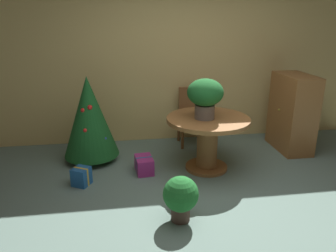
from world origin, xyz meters
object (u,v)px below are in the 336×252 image
potted_plant (181,196)px  gift_box_blue (81,177)px  gift_box_purple (144,165)px  round_dining_table (208,134)px  flower_vase (205,95)px  holiday_tree (89,117)px  wooden_chair_far (192,113)px  wooden_cabinet (292,113)px

potted_plant → gift_box_blue: bearing=140.0°
gift_box_purple → round_dining_table: bearing=-0.4°
round_dining_table → gift_box_blue: (-1.60, -0.22, -0.38)m
flower_vase → gift_box_purple: flower_vase is taller
holiday_tree → gift_box_blue: holiday_tree is taller
flower_vase → wooden_chair_far: (0.06, 0.98, -0.51)m
round_dining_table → gift_box_purple: size_ratio=3.19×
flower_vase → potted_plant: size_ratio=1.08×
gift_box_purple → wooden_cabinet: (2.26, 0.48, 0.47)m
holiday_tree → potted_plant: holiday_tree is taller
holiday_tree → wooden_cabinet: bearing=-0.1°
wooden_cabinet → gift_box_purple: bearing=-167.9°
wooden_cabinet → potted_plant: 2.56m
round_dining_table → wooden_chair_far: (0.00, 0.95, 0.02)m
flower_vase → wooden_chair_far: bearing=86.6°
wooden_chair_far → potted_plant: 2.14m
round_dining_table → potted_plant: 1.25m
flower_vase → potted_plant: bearing=-114.7°
round_dining_table → flower_vase: (-0.06, -0.02, 0.53)m
round_dining_table → holiday_tree: 1.61m
wooden_cabinet → potted_plant: (-1.98, -1.59, -0.30)m
round_dining_table → wooden_cabinet: bearing=19.0°
round_dining_table → flower_vase: size_ratio=2.12×
round_dining_table → potted_plant: round_dining_table is taller
wooden_chair_far → wooden_cabinet: bearing=-18.0°
gift_box_purple → potted_plant: potted_plant is taller
gift_box_purple → potted_plant: 1.15m
wooden_chair_far → gift_box_purple: (-0.83, -0.95, -0.40)m
gift_box_blue → wooden_chair_far: bearing=36.2°
gift_box_purple → flower_vase: bearing=-2.1°
flower_vase → wooden_cabinet: size_ratio=0.44×
round_dining_table → gift_box_blue: round_dining_table is taller
holiday_tree → wooden_cabinet: 2.95m
gift_box_blue → potted_plant: 1.38m
flower_vase → gift_box_purple: size_ratio=1.51×
round_dining_table → flower_vase: bearing=-159.4°
gift_box_blue → gift_box_purple: size_ratio=0.76×
gift_box_blue → wooden_cabinet: bearing=13.2°
round_dining_table → wooden_chair_far: wooden_chair_far is taller
gift_box_purple → holiday_tree: bearing=144.7°
flower_vase → wooden_cabinet: 1.63m
gift_box_blue → wooden_cabinet: wooden_cabinet is taller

